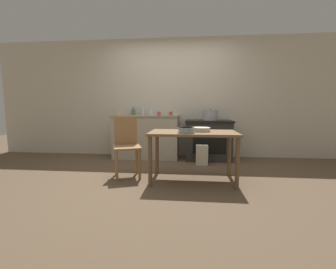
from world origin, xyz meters
name	(u,v)px	position (x,y,z in m)	size (l,w,h in m)	color
ground_plane	(164,176)	(0.00, 0.00, 0.00)	(14.00, 14.00, 0.00)	brown
wall_back	(173,98)	(0.00, 1.58, 1.27)	(8.00, 0.07, 2.55)	beige
counter_cabinet	(146,137)	(-0.54, 1.28, 0.46)	(1.38, 0.57, 0.91)	#B2A893
stove	(208,140)	(0.77, 1.25, 0.41)	(0.94, 0.63, 0.81)	#2D2B28
work_table	(193,138)	(0.44, -0.16, 0.63)	(1.24, 0.72, 0.72)	brown
chair	(127,144)	(-0.59, -0.03, 0.50)	(0.52, 0.52, 0.93)	#997047
flour_sack	(202,155)	(0.62, 0.78, 0.19)	(0.22, 0.15, 0.37)	beige
stock_pot	(210,115)	(0.80, 1.25, 0.92)	(0.30, 0.30, 0.23)	#A8A8AD
mixing_bowl_large	(201,129)	(0.55, -0.14, 0.76)	(0.28, 0.28, 0.06)	silver
mixing_bowl_small	(186,130)	(0.34, -0.34, 0.76)	(0.23, 0.23, 0.07)	#93A8B2
bottle_far_left	(151,112)	(-0.44, 1.35, 0.98)	(0.08, 0.08, 0.18)	silver
bottle_left	(143,111)	(-0.65, 1.47, 0.99)	(0.07, 0.07, 0.20)	silver
bottle_mid_left	(133,112)	(-0.86, 1.49, 0.97)	(0.08, 0.08, 0.16)	#517F5B
cup_center_left	(171,114)	(-0.01, 1.25, 0.95)	(0.08, 0.08, 0.08)	#B74C42
cup_center	(119,113)	(-1.07, 1.10, 0.95)	(0.07, 0.07, 0.09)	beige
cup_center_right	(159,114)	(-0.24, 1.08, 0.95)	(0.07, 0.07, 0.08)	#B74C42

